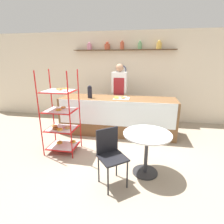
{
  "coord_description": "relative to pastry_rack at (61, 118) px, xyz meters",
  "views": [
    {
      "loc": [
        0.64,
        -3.09,
        1.88
      ],
      "look_at": [
        0.0,
        0.42,
        0.81
      ],
      "focal_mm": 28.0,
      "sensor_mm": 36.0,
      "label": 1
    }
  ],
  "objects": [
    {
      "name": "back_wall",
      "position": [
        0.98,
        2.4,
        0.62
      ],
      "size": [
        10.0,
        0.3,
        2.7
      ],
      "color": "beige",
      "rests_on": "ground_plane"
    },
    {
      "name": "person_worker",
      "position": [
        0.95,
        1.72,
        0.24
      ],
      "size": [
        0.41,
        0.23,
        1.78
      ],
      "color": "#282833",
      "rests_on": "ground_plane"
    },
    {
      "name": "cafe_table",
      "position": [
        1.72,
        -0.46,
        -0.18
      ],
      "size": [
        0.78,
        0.78,
        0.74
      ],
      "color": "#262628",
      "rests_on": "ground_plane"
    },
    {
      "name": "ground_plane",
      "position": [
        0.98,
        -0.03,
        -0.74
      ],
      "size": [
        14.0,
        14.0,
        0.0
      ],
      "primitive_type": "plane",
      "color": "gray"
    },
    {
      "name": "donut_tray_counter",
      "position": [
        1.07,
        1.1,
        0.23
      ],
      "size": [
        0.39,
        0.33,
        0.05
      ],
      "color": "silver",
      "rests_on": "display_counter"
    },
    {
      "name": "coffee_carafe",
      "position": [
        0.29,
        1.04,
        0.36
      ],
      "size": [
        0.11,
        0.11,
        0.31
      ],
      "color": "black",
      "rests_on": "display_counter"
    },
    {
      "name": "cafe_chair",
      "position": [
        1.16,
        -0.8,
        -0.2
      ],
      "size": [
        0.53,
        0.53,
        0.89
      ],
      "rotation": [
        0.0,
        0.0,
        6.96
      ],
      "color": "black",
      "rests_on": "ground_plane"
    },
    {
      "name": "display_counter",
      "position": [
        0.98,
        1.16,
        -0.27
      ],
      "size": [
        2.93,
        0.78,
        0.95
      ],
      "color": "brown",
      "rests_on": "ground_plane"
    },
    {
      "name": "pastry_rack",
      "position": [
        0.0,
        0.0,
        0.0
      ],
      "size": [
        0.64,
        0.53,
        1.7
      ],
      "color": "#B71414",
      "rests_on": "ground_plane"
    }
  ]
}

